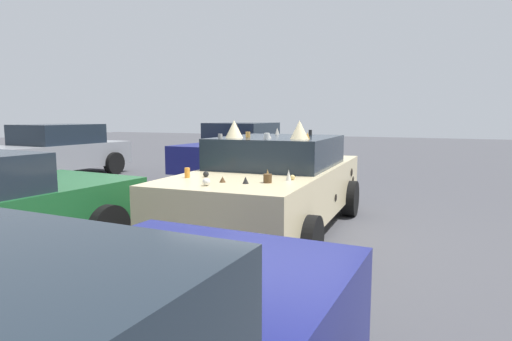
% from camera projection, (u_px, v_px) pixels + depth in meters
% --- Properties ---
extents(ground_plane, '(60.00, 60.00, 0.00)m').
position_uv_depth(ground_plane, '(274.00, 230.00, 6.60)').
color(ground_plane, '#47474C').
extents(art_car_decorated, '(4.58, 2.19, 1.67)m').
position_uv_depth(art_car_decorated, '(275.00, 183.00, 6.53)').
color(art_car_decorated, beige).
rests_on(art_car_decorated, ground).
extents(parked_sedan_near_right, '(4.23, 2.09, 1.49)m').
position_uv_depth(parked_sedan_near_right, '(56.00, 151.00, 12.05)').
color(parked_sedan_near_right, gray).
rests_on(parked_sedan_near_right, ground).
extents(parked_sedan_far_right, '(4.50, 2.12, 1.52)m').
position_uv_depth(parked_sedan_far_right, '(239.00, 150.00, 12.50)').
color(parked_sedan_far_right, navy).
rests_on(parked_sedan_far_right, ground).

